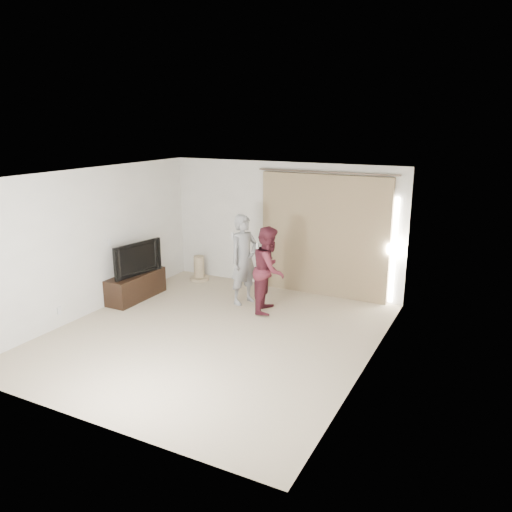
# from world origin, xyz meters

# --- Properties ---
(floor) EXTENTS (5.50, 5.50, 0.00)m
(floor) POSITION_xyz_m (0.00, 0.00, 0.00)
(floor) COLOR tan
(floor) RESTS_ON ground
(wall_back) EXTENTS (5.00, 0.04, 2.60)m
(wall_back) POSITION_xyz_m (0.00, 2.75, 1.30)
(wall_back) COLOR silver
(wall_back) RESTS_ON ground
(wall_left) EXTENTS (0.04, 5.50, 2.60)m
(wall_left) POSITION_xyz_m (-2.50, -0.00, 1.30)
(wall_left) COLOR silver
(wall_left) RESTS_ON ground
(ceiling) EXTENTS (5.00, 5.50, 0.01)m
(ceiling) POSITION_xyz_m (0.00, 0.00, 2.60)
(ceiling) COLOR silver
(ceiling) RESTS_ON wall_back
(curtain) EXTENTS (2.80, 0.11, 2.46)m
(curtain) POSITION_xyz_m (0.91, 2.68, 1.20)
(curtain) COLOR #99865D
(curtain) RESTS_ON ground
(tv_console) EXTENTS (0.45, 1.31, 0.51)m
(tv_console) POSITION_xyz_m (-2.27, 0.80, 0.25)
(tv_console) COLOR black
(tv_console) RESTS_ON ground
(tv) EXTENTS (0.33, 1.12, 0.64)m
(tv) POSITION_xyz_m (-2.27, 0.80, 0.83)
(tv) COLOR black
(tv) RESTS_ON tv_console
(scratching_post) EXTENTS (0.41, 0.41, 0.54)m
(scratching_post) POSITION_xyz_m (-1.81, 2.34, 0.22)
(scratching_post) COLOR tan
(scratching_post) RESTS_ON ground
(person_man) EXTENTS (0.61, 0.73, 1.71)m
(person_man) POSITION_xyz_m (-0.27, 1.55, 0.86)
(person_man) COLOR slate
(person_man) RESTS_ON ground
(person_woman) EXTENTS (0.77, 0.89, 1.58)m
(person_woman) POSITION_xyz_m (0.33, 1.39, 0.79)
(person_woman) COLOR #551D28
(person_woman) RESTS_ON ground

